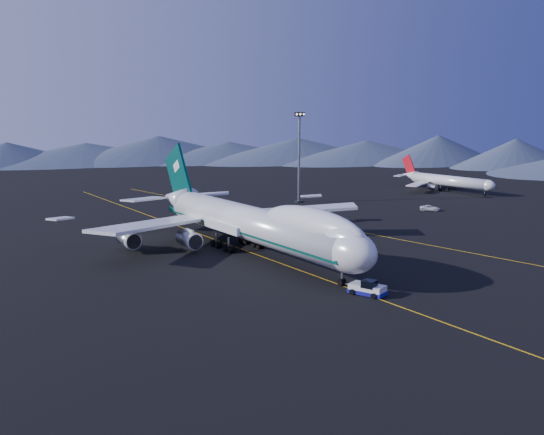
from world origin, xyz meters
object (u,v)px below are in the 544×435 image
pushback_tug (367,290)px  second_jet (445,181)px  service_van (430,208)px  floodlight_mast (299,157)px  boeing_747 (251,222)px

pushback_tug → second_jet: second_jet is taller
service_van → floodlight_mast: size_ratio=0.20×
service_van → pushback_tug: bearing=172.0°
boeing_747 → floodlight_mast: (46.57, 49.81, 7.60)m
service_van → floodlight_mast: bearing=77.6°
boeing_747 → pushback_tug: (0.12, -32.13, -5.09)m
pushback_tug → floodlight_mast: 95.05m
pushback_tug → second_jet: 129.94m
floodlight_mast → service_van: bearing=-58.0°
boeing_747 → floodlight_mast: 68.62m
service_van → second_jet: bearing=-8.1°
pushback_tug → service_van: 83.06m
boeing_747 → second_jet: bearing=23.2°
second_jet → service_van: (-37.75, -27.75, -2.74)m
floodlight_mast → boeing_747: bearing=-133.1°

